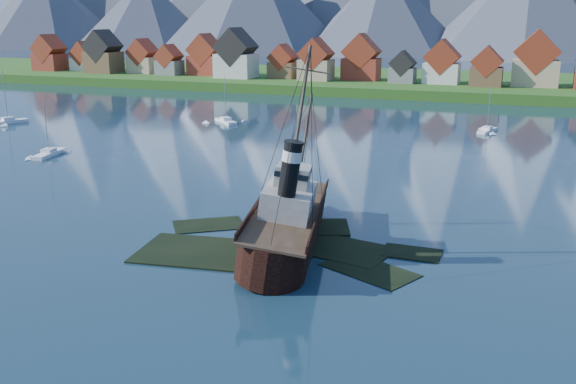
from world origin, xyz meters
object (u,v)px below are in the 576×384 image
(sailboat_b, at_px, (8,122))
(sailboat_c, at_px, (226,122))
(sailboat_a, at_px, (49,154))
(sailboat_d, at_px, (487,131))
(tugboat_wreck, at_px, (288,217))

(sailboat_b, height_order, sailboat_c, sailboat_b)
(sailboat_a, bearing_deg, sailboat_d, 25.10)
(sailboat_b, relative_size, sailboat_d, 1.26)
(tugboat_wreck, bearing_deg, sailboat_d, 66.22)
(sailboat_c, bearing_deg, tugboat_wreck, -107.67)
(sailboat_b, bearing_deg, sailboat_d, 38.54)
(sailboat_a, bearing_deg, tugboat_wreck, -37.58)
(tugboat_wreck, bearing_deg, sailboat_a, 140.94)
(sailboat_a, distance_m, sailboat_b, 41.30)
(tugboat_wreck, relative_size, sailboat_d, 2.83)
(sailboat_b, xyz_separation_m, sailboat_c, (46.11, 18.63, -0.05))
(sailboat_d, bearing_deg, sailboat_c, -155.15)
(tugboat_wreck, relative_size, sailboat_a, 2.72)
(sailboat_b, relative_size, sailboat_c, 1.14)
(tugboat_wreck, height_order, sailboat_d, tugboat_wreck)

